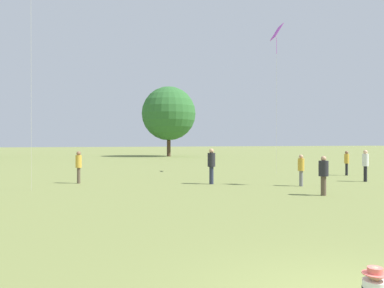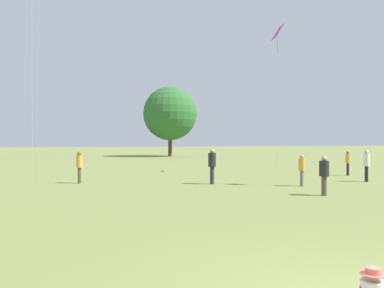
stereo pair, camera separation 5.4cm
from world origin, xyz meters
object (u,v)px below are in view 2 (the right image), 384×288
object	(u,v)px
person_standing_0	(302,167)
person_standing_3	(366,163)
distant_tree_0	(170,114)
person_standing_7	(324,172)
person_standing_5	(79,164)
kite_2	(278,35)
person_standing_6	(212,163)
person_standing_1	(348,161)

from	to	relation	value
person_standing_0	person_standing_3	bearing A→B (deg)	3.28
person_standing_3	distant_tree_0	world-z (taller)	distant_tree_0
person_standing_3	person_standing_7	size ratio (longest dim) A/B	1.08
person_standing_5	distant_tree_0	distance (m)	35.74
kite_2	distant_tree_0	distance (m)	30.74
person_standing_5	person_standing_6	distance (m)	6.95
person_standing_6	kite_2	bearing A→B (deg)	176.08
person_standing_0	kite_2	size ratio (longest dim) A/B	0.15
person_standing_5	kite_2	world-z (taller)	kite_2
kite_2	person_standing_1	bearing A→B (deg)	108.66
person_standing_0	distant_tree_0	size ratio (longest dim) A/B	0.15
person_standing_5	kite_2	bearing A→B (deg)	50.07
person_standing_0	person_standing_3	distance (m)	4.61
person_standing_1	person_standing_3	size ratio (longest dim) A/B	0.91
person_standing_0	distant_tree_0	bearing A→B (deg)	80.18
person_standing_6	person_standing_0	bearing A→B (deg)	111.21
person_standing_5	distant_tree_0	xyz separation A→B (m)	(13.63, 32.61, 5.28)
person_standing_1	person_standing_6	world-z (taller)	person_standing_6
person_standing_3	kite_2	xyz separation A→B (m)	(-1.81, 6.15, 8.43)
distant_tree_0	person_standing_7	bearing A→B (deg)	-96.13
person_standing_0	person_standing_1	distance (m)	7.45
person_standing_0	person_standing_7	world-z (taller)	person_standing_7
person_standing_7	person_standing_0	bearing A→B (deg)	16.12
person_standing_3	person_standing_5	bearing A→B (deg)	167.84
person_standing_6	distant_tree_0	bearing A→B (deg)	-140.03
person_standing_5	kite_2	size ratio (longest dim) A/B	0.17
person_standing_6	distant_tree_0	distance (m)	36.22
person_standing_1	person_standing_3	distance (m)	3.79
person_standing_7	kite_2	size ratio (longest dim) A/B	0.16
person_standing_0	person_standing_3	world-z (taller)	person_standing_3
person_standing_0	person_standing_7	size ratio (longest dim) A/B	0.96
person_standing_7	distant_tree_0	size ratio (longest dim) A/B	0.16
person_standing_1	kite_2	bearing A→B (deg)	-88.42
person_standing_3	kite_2	world-z (taller)	kite_2
person_standing_6	person_standing_7	xyz separation A→B (m)	(2.82, -5.24, -0.14)
distant_tree_0	person_standing_0	bearing A→B (deg)	-95.06
person_standing_1	kite_2	xyz separation A→B (m)	(-3.50, 2.77, 8.51)
person_standing_5	person_standing_1	bearing A→B (deg)	38.69
person_standing_6	person_standing_5	bearing A→B (deg)	-59.69
person_standing_6	distant_tree_0	world-z (taller)	distant_tree_0
person_standing_6	person_standing_7	world-z (taller)	person_standing_6
person_standing_1	person_standing_6	xyz separation A→B (m)	(-10.11, -1.79, 0.13)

